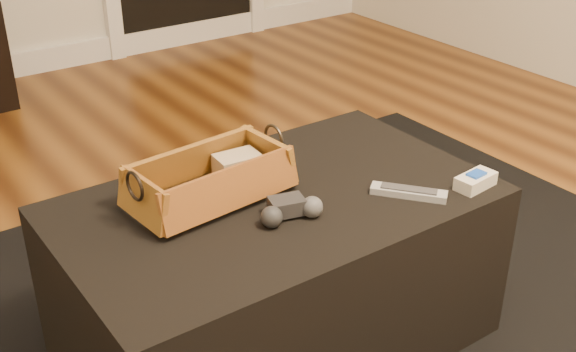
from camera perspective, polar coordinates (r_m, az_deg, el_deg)
ottoman at (r=1.77m, az=-0.91°, el=-7.68°), size 1.00×0.60×0.42m
tv_remote at (r=1.64m, az=-6.40°, el=-1.47°), size 0.20×0.08×0.02m
cloth_bundle at (r=1.72m, az=-4.01°, el=0.82°), size 0.11×0.08×0.06m
wicker_basket at (r=1.65m, az=-6.18°, el=-0.45°), size 0.40×0.23×0.13m
game_controller at (r=1.57m, az=0.16°, el=-2.66°), size 0.15×0.10×0.05m
silver_remote at (r=1.69m, az=9.51°, el=-1.26°), size 0.14×0.16×0.02m
cream_gadget at (r=1.76m, az=14.60°, el=-0.36°), size 0.11×0.06×0.04m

